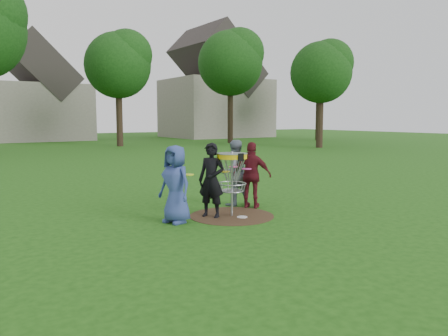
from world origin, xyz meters
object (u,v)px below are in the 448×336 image
player_black (211,180)px  player_maroon (252,175)px  player_blue (175,184)px  disc_golf_basket (232,168)px  player_grey (234,173)px

player_black → player_maroon: player_black is taller
player_black → player_maroon: (1.28, 0.29, -0.02)m
player_blue → disc_golf_basket: bearing=66.5°
player_black → player_grey: 1.35m
player_blue → player_black: player_black is taller
player_black → player_maroon: 1.32m
player_black → disc_golf_basket: player_black is taller
player_blue → player_maroon: (2.13, 0.31, -0.01)m
player_black → disc_golf_basket: (0.41, -0.15, 0.24)m
player_blue → disc_golf_basket: size_ratio=1.12×
disc_golf_basket → player_blue: bearing=173.8°
player_blue → player_grey: bearing=94.4°
disc_golf_basket → player_black: bearing=159.7°
player_black → player_maroon: bearing=69.8°
player_blue → player_grey: player_grey is taller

